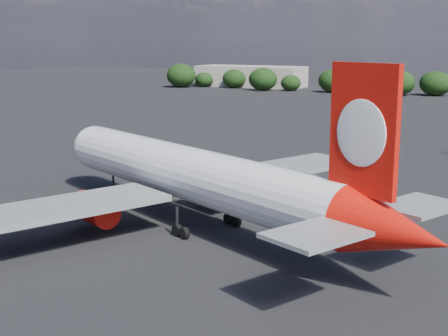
% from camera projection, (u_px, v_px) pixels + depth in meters
% --- Properties ---
extents(ground, '(500.00, 500.00, 0.00)m').
position_uv_depth(ground, '(272.00, 154.00, 101.11)').
color(ground, black).
rests_on(ground, ground).
extents(qantas_airliner, '(48.61, 46.85, 16.66)m').
position_uv_depth(qantas_airliner, '(201.00, 179.00, 59.97)').
color(qantas_airliner, white).
rests_on(qantas_airliner, ground).
extents(terminal_building, '(42.00, 16.00, 8.00)m').
position_uv_depth(terminal_building, '(251.00, 76.00, 244.36)').
color(terminal_building, '#9E9388').
rests_on(terminal_building, ground).
extents(highway_sign, '(6.00, 0.30, 4.50)m').
position_uv_depth(highway_sign, '(357.00, 85.00, 209.53)').
color(highway_sign, '#136027').
rests_on(highway_sign, ground).
extents(horizon_treeline, '(202.30, 16.07, 9.08)m').
position_uv_depth(horizon_treeline, '(445.00, 84.00, 200.51)').
color(horizon_treeline, black).
rests_on(horizon_treeline, ground).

